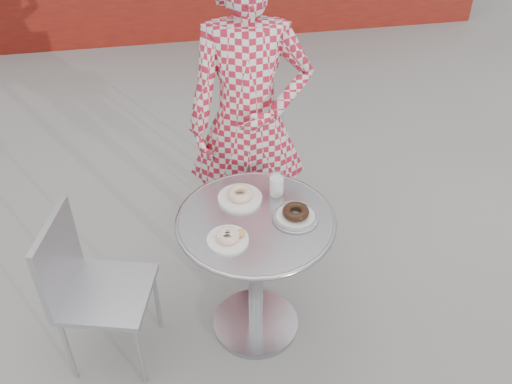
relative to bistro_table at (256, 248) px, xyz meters
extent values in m
plane|color=#9C9994|center=(-0.01, 0.05, -0.55)|extent=(60.00, 60.00, 0.00)
cylinder|color=silver|center=(0.00, 0.00, -0.53)|extent=(0.44, 0.44, 0.03)
cylinder|color=silver|center=(0.00, 0.00, -0.18)|extent=(0.07, 0.07, 0.69)
cylinder|color=silver|center=(0.00, 0.00, 0.17)|extent=(0.69, 0.69, 0.02)
torus|color=silver|center=(0.00, 0.00, 0.17)|extent=(0.72, 0.72, 0.02)
cube|color=#AAADB2|center=(0.06, 0.91, -0.13)|extent=(0.45, 0.45, 0.03)
cube|color=#AAADB2|center=(0.09, 0.73, 0.08)|extent=(0.39, 0.09, 0.39)
cube|color=#AAADB2|center=(-0.69, -0.03, -0.13)|extent=(0.48, 0.48, 0.03)
cube|color=#AAADB2|center=(-0.87, 0.01, 0.08)|extent=(0.13, 0.38, 0.39)
imported|color=#B61C31|center=(0.07, 0.59, 0.31)|extent=(0.67, 0.48, 1.72)
cylinder|color=white|center=(-0.05, 0.15, 0.18)|extent=(0.20, 0.20, 0.01)
torus|color=#DC8B54|center=(-0.05, 0.15, 0.21)|extent=(0.12, 0.12, 0.04)
cylinder|color=white|center=(-0.14, -0.11, 0.18)|extent=(0.18, 0.18, 0.01)
torus|color=#DC8B54|center=(-0.14, -0.11, 0.20)|extent=(0.10, 0.10, 0.03)
sphere|color=#B77A3F|center=(-0.08, -0.11, 0.21)|extent=(0.04, 0.04, 0.04)
cylinder|color=white|center=(0.17, -0.02, 0.18)|extent=(0.20, 0.20, 0.01)
torus|color=black|center=(0.17, -0.02, 0.21)|extent=(0.12, 0.12, 0.04)
torus|color=black|center=(0.17, -0.02, 0.19)|extent=(0.21, 0.21, 0.02)
cylinder|color=white|center=(0.13, 0.16, 0.22)|extent=(0.06, 0.06, 0.09)
cylinder|color=white|center=(0.13, 0.16, 0.23)|extent=(0.07, 0.07, 0.11)
camera|label=1|loc=(-0.34, -1.86, 1.82)|focal=40.00mm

